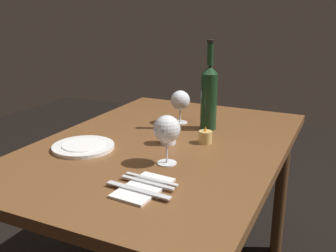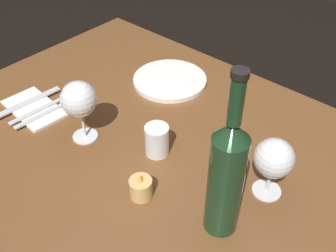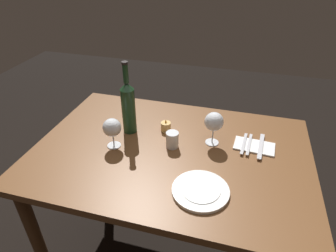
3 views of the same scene
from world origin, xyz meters
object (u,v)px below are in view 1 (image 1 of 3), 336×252
Objects in this scene: wine_glass_right at (180,101)px; votive_candle at (205,137)px; folded_napkin at (143,188)px; fork_outer at (151,179)px; water_tumbler at (168,135)px; wine_bottle at (209,95)px; table_knife at (138,190)px; dinner_plate at (83,147)px; wine_glass_left at (167,130)px; fork_inner at (147,182)px.

votive_candle is (0.21, 0.20, -0.08)m from wine_glass_right.
folded_napkin is 0.05m from fork_outer.
water_tumbler is 0.40m from folded_napkin.
wine_bottle is 0.65m from folded_napkin.
wine_glass_right is at bearing -100.69° from wine_bottle.
table_knife is (0.41, 0.10, -0.03)m from water_tumbler.
dinner_plate is (0.25, -0.39, -0.02)m from votive_candle.
votive_candle is 0.40m from fork_outer.
fork_outer is at bearing 180.00° from folded_napkin.
water_tumbler is 0.32m from dinner_plate.
water_tumbler reaches higher than folded_napkin.
wine_glass_right is 0.39× the size of wine_bottle.
wine_glass_left is 0.93× the size of fork_outer.
wine_glass_right is at bearing -164.17° from fork_outer.
folded_napkin is at bearing 5.87° from wine_glass_left.
wine_glass_right is 0.66m from fork_inner.
water_tumbler is at bearing 125.29° from dinner_plate.
dinner_plate is 1.27× the size of fork_outer.
fork_inner and fork_outer have the same top height.
wine_glass_right reaches higher than fork_outer.
votive_candle reaches higher than fork_outer.
fork_outer is (0.15, 0.02, -0.11)m from wine_glass_left.
wine_glass_left is at bearing 1.04° from wine_bottle.
dinner_plate is at bearing -118.57° from folded_napkin.
fork_outer is at bearing 180.00° from fork_inner.
votive_candle reaches higher than table_knife.
fork_inner and table_knife have the same top height.
table_knife is at bearing 0.00° from fork_outer.
wine_glass_right is 0.51m from dinner_plate.
wine_bottle is at bearing -163.46° from votive_candle.
wine_glass_left is 0.23m from folded_napkin.
wine_glass_right is 0.69m from folded_napkin.
fork_outer is (0.15, 0.36, 0.00)m from dinner_plate.
wine_bottle is 0.60m from fork_outer.
wine_bottle is 2.09× the size of fork_outer.
wine_glass_left is 0.21m from water_tumbler.
wine_glass_left reaches higher than table_knife.
wine_glass_left is 0.45× the size of wine_bottle.
table_knife is (0.23, 0.36, 0.00)m from dinner_plate.
wine_bottle is 1.65× the size of dinner_plate.
wine_bottle is (0.03, 0.14, 0.04)m from wine_glass_right.
wine_glass_left is 0.36m from dinner_plate.
fork_outer is (0.61, 0.17, -0.09)m from wine_glass_right.
votive_candle reaches higher than dinner_plate.
folded_napkin is at bearing 61.43° from dinner_plate.
wine_bottle reaches higher than wine_glass_left.
wine_glass_left is 0.48m from wine_glass_right.
folded_napkin is at bearing 15.09° from water_tumbler.
water_tumbler is at bearing -162.77° from fork_outer.
dinner_plate is at bearing -56.83° from votive_candle.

